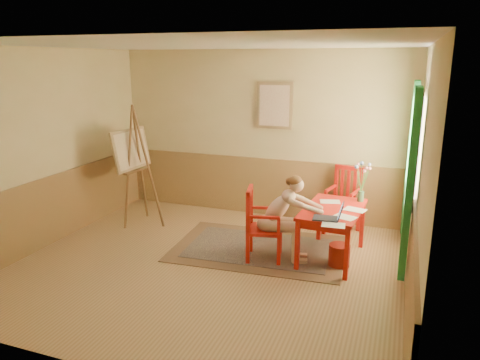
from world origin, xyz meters
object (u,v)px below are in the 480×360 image
at_px(table, 333,214).
at_px(chair_back, 344,200).
at_px(chair_left, 261,224).
at_px(easel, 133,154).
at_px(figure, 283,215).
at_px(laptop, 330,216).

relative_size(table, chair_back, 1.21).
height_order(chair_left, easel, easel).
bearing_deg(chair_left, table, 21.39).
relative_size(chair_left, easel, 0.51).
distance_m(table, easel, 3.33).
bearing_deg(easel, figure, -13.12).
xyz_separation_m(figure, easel, (-2.67, 0.62, 0.50)).
relative_size(table, figure, 1.05).
bearing_deg(easel, chair_left, -15.87).
height_order(table, chair_left, chair_left).
relative_size(chair_left, figure, 0.84).
height_order(chair_back, laptop, chair_back).
relative_size(chair_back, figure, 0.87).
distance_m(chair_left, figure, 0.34).
relative_size(chair_back, easel, 0.53).
distance_m(table, laptop, 0.48).
xyz_separation_m(laptop, easel, (-3.31, 0.78, 0.39)).
distance_m(chair_back, laptop, 1.55).
xyz_separation_m(table, chair_left, (-0.89, -0.35, -0.13)).
relative_size(chair_left, laptop, 2.59).
bearing_deg(chair_left, chair_back, 57.54).
bearing_deg(figure, easel, 166.88).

